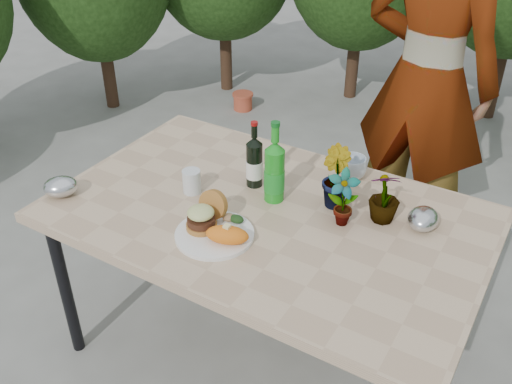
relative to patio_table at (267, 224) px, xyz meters
The scene contains 18 objects.
ground 0.69m from the patio_table, ahead, with size 80.00×80.00×0.00m, color slate.
patio_table is the anchor object (origin of this frame).
shrub_hedge 1.63m from the patio_table, 84.02° to the left, with size 6.96×5.00×2.09m.
dinner_plate 0.25m from the patio_table, 109.23° to the right, with size 0.28×0.28×0.01m, color white.
burger_stack 0.28m from the patio_table, 122.70° to the right, with size 0.11×0.16×0.11m.
sweet_potato 0.27m from the patio_table, 92.74° to the right, with size 0.15×0.08×0.06m, color orange.
grilled_veg 0.17m from the patio_table, 114.69° to the right, with size 0.08×0.05×0.03m.
wine_bottle 0.25m from the patio_table, 135.47° to the left, with size 0.07×0.07×0.28m.
sparkling_water 0.20m from the patio_table, 102.58° to the left, with size 0.08×0.08×0.33m.
plastic_cup 0.34m from the patio_table, behind, with size 0.07×0.07×0.10m, color silver.
seedling_left 0.32m from the patio_table, 15.08° to the left, with size 0.11×0.08×0.22m, color #26531C.
seedling_mid 0.31m from the patio_table, 42.67° to the left, with size 0.13×0.10×0.24m, color #22591E.
seedling_right 0.45m from the patio_table, 24.12° to the left, with size 0.11×0.11×0.20m, color #28531C.
blue_bowl 0.43m from the patio_table, 65.61° to the left, with size 0.12×0.12×0.09m, color silver.
foil_packet_left 0.81m from the patio_table, 156.72° to the right, with size 0.13×0.11×0.08m, color silver.
foil_packet_right 0.57m from the patio_table, 20.60° to the left, with size 0.13×0.11×0.08m, color #B5B8BD.
person 1.15m from the patio_table, 77.83° to the left, with size 0.68×0.45×1.88m, color #99614C.
terracotta_pot 2.62m from the patio_table, 124.49° to the left, with size 0.17×0.17×0.14m.
Camera 1 is at (0.87, -1.52, 1.97)m, focal length 40.00 mm.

